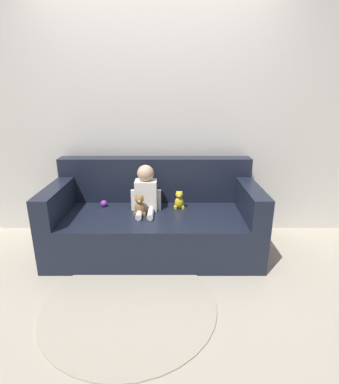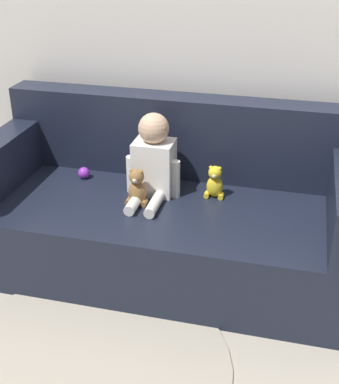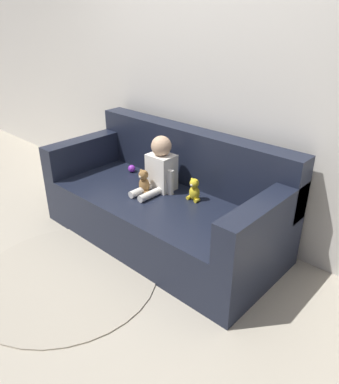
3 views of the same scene
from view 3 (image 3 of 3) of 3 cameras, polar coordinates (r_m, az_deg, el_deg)
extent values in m
plane|color=#B7AD99|center=(3.15, -1.30, -7.07)|extent=(12.00, 12.00, 0.00)
cube|color=silver|center=(3.07, 5.74, 18.09)|extent=(8.00, 0.05, 2.60)
cube|color=black|center=(3.04, -1.34, -3.89)|extent=(1.97, 0.90, 0.40)
cube|color=black|center=(3.10, 3.21, 5.51)|extent=(1.97, 0.18, 0.46)
cube|color=black|center=(3.53, -12.06, 6.03)|extent=(0.16, 0.90, 0.28)
cube|color=black|center=(2.41, 14.22, -4.09)|extent=(0.16, 0.90, 0.28)
cube|color=white|center=(3.00, -1.22, 3.08)|extent=(0.21, 0.17, 0.29)
sphere|color=tan|center=(2.92, -1.26, 7.02)|extent=(0.16, 0.16, 0.16)
cylinder|color=white|center=(2.96, -4.45, 0.19)|extent=(0.06, 0.21, 0.06)
cylinder|color=white|center=(2.89, -3.04, -0.43)|extent=(0.06, 0.21, 0.06)
cylinder|color=white|center=(3.08, -3.17, 2.79)|extent=(0.05, 0.05, 0.20)
cylinder|color=white|center=(2.92, 0.16, 1.51)|extent=(0.05, 0.05, 0.20)
ellipsoid|color=olive|center=(2.97, -3.87, 1.05)|extent=(0.09, 0.08, 0.13)
sphere|color=olive|center=(2.93, -4.00, 2.64)|extent=(0.08, 0.08, 0.08)
sphere|color=olive|center=(2.93, -4.36, 3.29)|extent=(0.02, 0.02, 0.02)
sphere|color=olive|center=(2.90, -3.68, 3.03)|extent=(0.02, 0.02, 0.02)
sphere|color=beige|center=(2.91, -4.44, 2.35)|extent=(0.03, 0.03, 0.03)
cylinder|color=olive|center=(3.01, -4.62, 0.35)|extent=(0.03, 0.05, 0.03)
cylinder|color=olive|center=(2.95, -3.52, -0.13)|extent=(0.03, 0.05, 0.03)
ellipsoid|color=yellow|center=(2.86, 3.82, -0.14)|extent=(0.09, 0.07, 0.12)
sphere|color=yellow|center=(2.82, 3.81, 1.35)|extent=(0.07, 0.07, 0.07)
sphere|color=yellow|center=(2.82, 3.46, 1.97)|extent=(0.02, 0.02, 0.02)
sphere|color=yellow|center=(2.79, 4.19, 1.71)|extent=(0.02, 0.02, 0.02)
sphere|color=beige|center=(2.80, 3.43, 1.07)|extent=(0.02, 0.02, 0.02)
cylinder|color=yellow|center=(2.89, 3.02, -0.80)|extent=(0.03, 0.05, 0.03)
cylinder|color=yellow|center=(2.84, 4.19, -1.28)|extent=(0.03, 0.05, 0.03)
sphere|color=purple|center=(3.37, -5.78, 3.58)|extent=(0.07, 0.07, 0.07)
cylinder|color=#B2A893|center=(2.84, -15.39, -12.29)|extent=(1.29, 1.29, 0.01)
camera|label=1|loc=(1.87, -70.71, 1.56)|focal=28.00mm
camera|label=2|loc=(1.31, -71.64, 9.16)|focal=50.00mm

